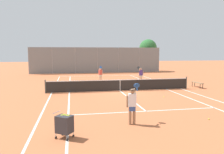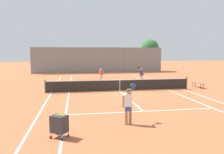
# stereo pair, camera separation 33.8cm
# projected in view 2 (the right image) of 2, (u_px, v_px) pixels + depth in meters

# --- Properties ---
(ground_plane) EXTENTS (120.00, 120.00, 0.00)m
(ground_plane) POSITION_uv_depth(u_px,v_px,m) (120.00, 91.00, 18.07)
(ground_plane) COLOR #BC663D
(court_line_markings) EXTENTS (11.10, 23.90, 0.01)m
(court_line_markings) POSITION_uv_depth(u_px,v_px,m) (120.00, 91.00, 18.07)
(court_line_markings) COLOR silver
(court_line_markings) RESTS_ON ground
(tennis_net) EXTENTS (12.00, 0.10, 1.07)m
(tennis_net) POSITION_uv_depth(u_px,v_px,m) (120.00, 85.00, 18.01)
(tennis_net) COLOR #474C47
(tennis_net) RESTS_ON ground
(ball_cart) EXTENTS (0.78, 0.74, 0.96)m
(ball_cart) POSITION_uv_depth(u_px,v_px,m) (59.00, 124.00, 8.10)
(ball_cart) COLOR #2D2D33
(ball_cart) RESTS_ON ground
(player_near_side) EXTENTS (0.75, 0.72, 1.77)m
(player_near_side) POSITION_uv_depth(u_px,v_px,m) (128.00, 104.00, 9.56)
(player_near_side) COLOR #936B4C
(player_near_side) RESTS_ON ground
(player_far_left) EXTENTS (0.44, 0.89, 1.77)m
(player_far_left) POSITION_uv_depth(u_px,v_px,m) (101.00, 74.00, 23.05)
(player_far_left) COLOR beige
(player_far_left) RESTS_ON ground
(player_far_right) EXTENTS (0.80, 0.71, 1.77)m
(player_far_right) POSITION_uv_depth(u_px,v_px,m) (141.00, 74.00, 22.32)
(player_far_right) COLOR #D8A884
(player_far_right) RESTS_ON ground
(loose_tennis_ball_0) EXTENTS (0.07, 0.07, 0.07)m
(loose_tennis_ball_0) POSITION_uv_depth(u_px,v_px,m) (80.00, 90.00, 18.19)
(loose_tennis_ball_0) COLOR #D1DB33
(loose_tennis_ball_0) RESTS_ON ground
(loose_tennis_ball_1) EXTENTS (0.07, 0.07, 0.07)m
(loose_tennis_ball_1) POSITION_uv_depth(u_px,v_px,m) (163.00, 97.00, 15.41)
(loose_tennis_ball_1) COLOR #D1DB33
(loose_tennis_ball_1) RESTS_ON ground
(loose_tennis_ball_2) EXTENTS (0.07, 0.07, 0.07)m
(loose_tennis_ball_2) POSITION_uv_depth(u_px,v_px,m) (206.00, 119.00, 10.26)
(loose_tennis_ball_2) COLOR #D1DB33
(loose_tennis_ball_2) RESTS_ON ground
(loose_tennis_ball_3) EXTENTS (0.07, 0.07, 0.07)m
(loose_tennis_ball_3) POSITION_uv_depth(u_px,v_px,m) (146.00, 84.00, 21.59)
(loose_tennis_ball_3) COLOR #D1DB33
(loose_tennis_ball_3) RESTS_ON ground
(courtside_bench) EXTENTS (0.36, 1.50, 0.47)m
(courtside_bench) POSITION_uv_depth(u_px,v_px,m) (198.00, 83.00, 19.65)
(courtside_bench) COLOR olive
(courtside_bench) RESTS_ON ground
(back_fence) EXTENTS (20.20, 0.08, 3.96)m
(back_fence) POSITION_uv_depth(u_px,v_px,m) (99.00, 60.00, 33.58)
(back_fence) COLOR gray
(back_fence) RESTS_ON ground
(tree_behind_left) EXTENTS (2.95, 2.95, 5.39)m
(tree_behind_left) POSITION_uv_depth(u_px,v_px,m) (150.00, 48.00, 36.83)
(tree_behind_left) COLOR brown
(tree_behind_left) RESTS_ON ground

